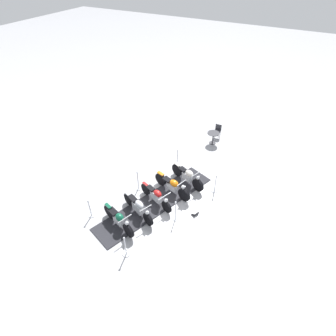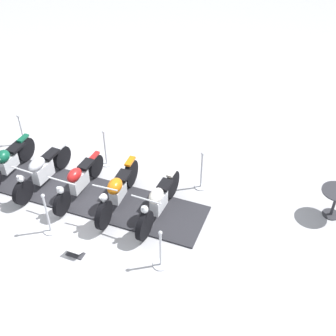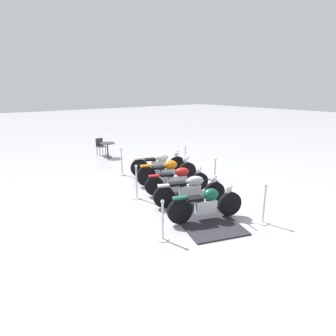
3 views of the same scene
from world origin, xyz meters
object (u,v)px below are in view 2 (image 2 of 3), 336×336
(stanchion_left_front, at_px, (22,134))
(info_placard, at_px, (75,252))
(motorcycle_cream, at_px, (158,201))
(motorcycle_forest, at_px, (8,161))
(motorcycle_maroon, at_px, (78,180))
(stanchion_right_rear, at_px, (161,255))
(cafe_table, at_px, (336,197))
(motorcycle_chrome, at_px, (42,170))
(motorcycle_copper, at_px, (117,190))
(stanchion_left_mid, at_px, (106,153))
(stanchion_left_rear, at_px, (201,176))
(stanchion_right_mid, at_px, (48,220))

(stanchion_left_front, xyz_separation_m, info_placard, (2.41, -4.25, -0.30))
(motorcycle_cream, xyz_separation_m, info_placard, (-1.78, -1.26, -0.44))
(motorcycle_forest, relative_size, motorcycle_maroon, 0.98)
(motorcycle_forest, bearing_deg, stanchion_right_rear, 73.96)
(stanchion_left_front, xyz_separation_m, cafe_table, (8.39, -2.80, 0.21))
(motorcycle_chrome, bearing_deg, stanchion_right_rear, 74.01)
(motorcycle_forest, relative_size, info_placard, 4.70)
(motorcycle_forest, xyz_separation_m, motorcycle_chrome, (1.02, -0.37, 0.00))
(motorcycle_maroon, height_order, stanchion_right_rear, stanchion_right_rear)
(motorcycle_cream, xyz_separation_m, stanchion_left_front, (-4.19, 3.00, -0.15))
(motorcycle_forest, distance_m, stanchion_left_front, 1.55)
(motorcycle_copper, bearing_deg, motorcycle_forest, -92.96)
(motorcycle_maroon, distance_m, stanchion_left_mid, 1.44)
(motorcycle_cream, xyz_separation_m, stanchion_left_mid, (-1.57, 2.07, -0.12))
(stanchion_left_rear, bearing_deg, motorcycle_chrome, -179.25)
(motorcycle_maroon, bearing_deg, motorcycle_copper, 91.76)
(stanchion_left_rear, bearing_deg, motorcycle_forest, 176.52)
(motorcycle_maroon, height_order, stanchion_left_front, stanchion_left_front)
(motorcycle_maroon, height_order, motorcycle_cream, motorcycle_cream)
(motorcycle_copper, xyz_separation_m, cafe_table, (5.23, -0.16, 0.07))
(motorcycle_copper, height_order, info_placard, motorcycle_copper)
(motorcycle_maroon, xyz_separation_m, info_placard, (0.27, -1.97, -0.43))
(motorcycle_copper, distance_m, stanchion_left_rear, 2.22)
(stanchion_left_mid, height_order, cafe_table, stanchion_left_mid)
(stanchion_right_rear, distance_m, stanchion_left_front, 6.22)
(stanchion_left_mid, height_order, info_placard, stanchion_left_mid)
(motorcycle_forest, distance_m, info_placard, 3.58)
(info_placard, bearing_deg, motorcycle_forest, -30.07)
(motorcycle_cream, bearing_deg, stanchion_left_mid, -121.34)
(stanchion_left_mid, relative_size, stanchion_left_rear, 1.00)
(motorcycle_chrome, relative_size, info_placard, 4.82)
(motorcycle_chrome, bearing_deg, stanchion_right_mid, 41.99)
(info_placard, bearing_deg, stanchion_left_mid, -74.14)
(stanchion_right_rear, bearing_deg, cafe_table, 22.43)
(stanchion_left_front, bearing_deg, cafe_table, -18.43)
(stanchion_right_rear, height_order, stanchion_right_mid, stanchion_right_mid)
(motorcycle_maroon, height_order, stanchion_left_mid, stanchion_left_mid)
(motorcycle_maroon, height_order, cafe_table, motorcycle_maroon)
(stanchion_left_rear, relative_size, stanchion_right_mid, 0.99)
(stanchion_right_mid, bearing_deg, stanchion_left_rear, 25.60)
(stanchion_left_rear, bearing_deg, stanchion_right_rear, -109.51)
(stanchion_left_rear, distance_m, stanchion_left_front, 5.56)
(stanchion_left_front, bearing_deg, stanchion_left_mid, -19.51)
(stanchion_left_front, distance_m, info_placard, 4.90)
(motorcycle_chrome, relative_size, motorcycle_maroon, 1.00)
(stanchion_right_rear, bearing_deg, stanchion_right_mid, 160.49)
(stanchion_left_front, relative_size, info_placard, 2.29)
(motorcycle_maroon, bearing_deg, stanchion_left_rear, 118.54)
(motorcycle_cream, bearing_deg, info_placard, -33.29)
(motorcycle_maroon, relative_size, stanchion_left_rear, 1.88)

